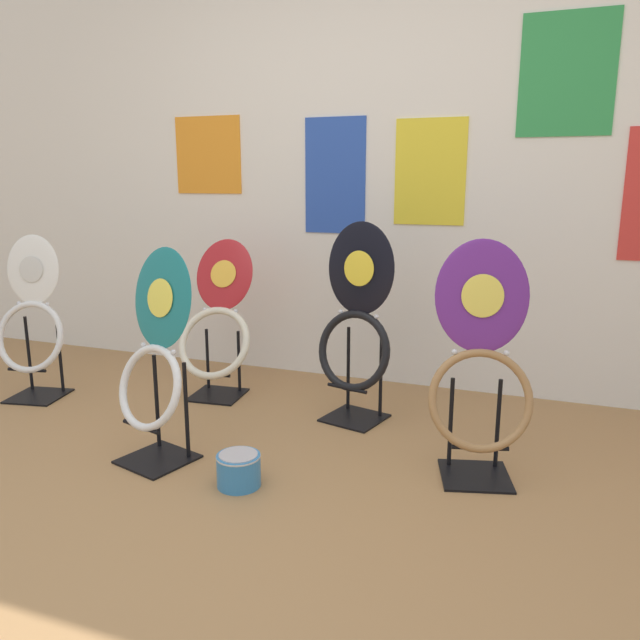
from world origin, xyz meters
name	(u,v)px	position (x,y,z in m)	size (l,w,h in m)	color
ground_plane	(206,553)	(0.00, 0.00, 0.00)	(14.00, 14.00, 0.00)	#A37547
wall_back	(376,163)	(0.00, 1.99, 1.30)	(8.00, 0.07, 2.60)	silver
toilet_seat_display_crimson_swirl	(218,324)	(-0.73, 1.40, 0.41)	(0.44, 0.42, 0.88)	black
toilet_seat_display_purple_note	(481,364)	(0.76, 0.89, 0.48)	(0.45, 0.35, 0.98)	black
toilet_seat_display_white_plain	(32,321)	(-1.68, 1.00, 0.44)	(0.42, 0.33, 0.91)	black
toilet_seat_display_teal_sax	(155,363)	(-0.56, 0.55, 0.44)	(0.41, 0.34, 0.93)	black
toilet_seat_display_jazz_black	(356,325)	(0.11, 1.31, 0.50)	(0.43, 0.34, 1.01)	black
paint_can	(239,469)	(-0.12, 0.46, 0.07)	(0.18, 0.18, 0.14)	teal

